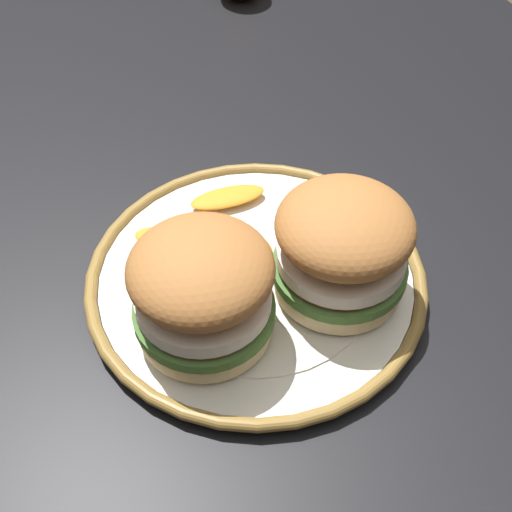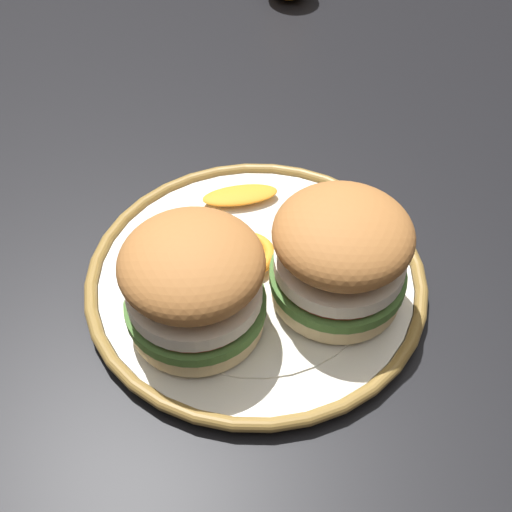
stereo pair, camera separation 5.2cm
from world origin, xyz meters
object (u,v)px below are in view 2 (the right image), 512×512
(dining_table, at_px, (287,282))
(sandwich_half_left, at_px, (341,254))
(sandwich_half_right, at_px, (193,283))
(dinner_plate, at_px, (256,278))

(dining_table, bearing_deg, sandwich_half_left, 4.51)
(dining_table, height_order, sandwich_half_right, sandwich_half_right)
(dining_table, xyz_separation_m, sandwich_half_right, (0.10, -0.12, 0.16))
(sandwich_half_left, height_order, sandwich_half_right, same)
(sandwich_half_right, bearing_deg, dinner_plate, 121.76)
(dinner_plate, distance_m, sandwich_half_right, 0.09)
(dining_table, distance_m, sandwich_half_left, 0.19)
(sandwich_half_left, bearing_deg, sandwich_half_right, -90.97)
(dinner_plate, height_order, sandwich_half_right, sandwich_half_right)
(dining_table, relative_size, sandwich_half_right, 10.87)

